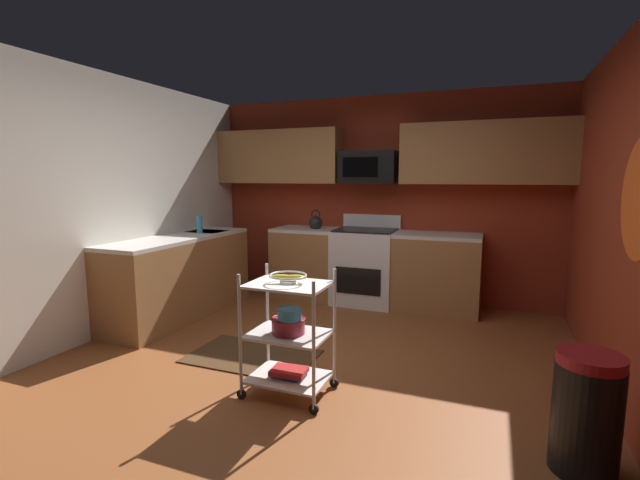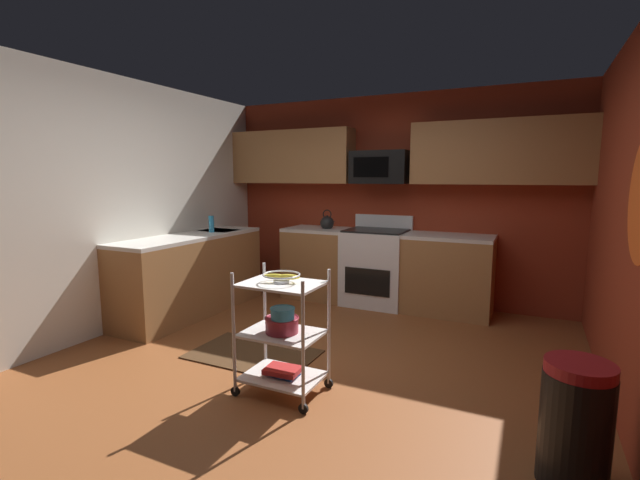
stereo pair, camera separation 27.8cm
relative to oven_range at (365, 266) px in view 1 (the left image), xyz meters
name	(u,v)px [view 1 (the left image)]	position (x,y,z in m)	size (l,w,h in m)	color
floor	(305,372)	(0.08, -2.10, -0.50)	(4.40, 4.80, 0.04)	brown
wall_back	(379,199)	(0.08, 0.33, 0.82)	(4.52, 0.06, 2.60)	maroon
wall_left	(93,206)	(-2.15, -2.10, 0.82)	(0.06, 4.80, 2.60)	silver
wall_flower_decal	(639,199)	(2.28, -2.09, 0.97)	(0.76, 0.76, 0.00)	#E5591E
counter_run	(292,271)	(-0.75, -0.56, -0.01)	(3.49, 2.57, 0.92)	#9E6B3D
oven_range	(365,266)	(0.00, 0.00, 0.00)	(0.76, 0.65, 1.10)	white
upper_cabinets	(377,155)	(0.10, 0.13, 1.37)	(4.40, 0.33, 0.70)	#9E6B3D
microwave	(369,167)	(0.00, 0.10, 1.22)	(0.70, 0.39, 0.40)	black
rolling_cart	(289,334)	(0.13, -2.51, -0.02)	(0.63, 0.43, 0.91)	silver
fruit_bowl	(288,277)	(0.13, -2.51, 0.40)	(0.27, 0.27, 0.07)	silver
mixing_bowl_large	(288,325)	(0.13, -2.51, 0.04)	(0.25, 0.25, 0.11)	maroon
mixing_bowl_small	(289,314)	(0.15, -2.54, 0.14)	(0.18, 0.18, 0.08)	#338CBF
book_stack	(289,372)	(0.13, -2.51, -0.32)	(0.27, 0.20, 0.06)	#1E4C8C
kettle	(316,223)	(-0.67, 0.00, 0.52)	(0.21, 0.18, 0.26)	black
dish_soap_bottle	(200,225)	(-1.77, -0.96, 0.54)	(0.06, 0.06, 0.20)	#2D8CBF
trash_can	(586,414)	(1.98, -2.71, -0.15)	(0.34, 0.42, 0.66)	black
floor_rug	(252,356)	(-0.46, -2.03, -0.47)	(1.10, 0.70, 0.01)	#472D19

